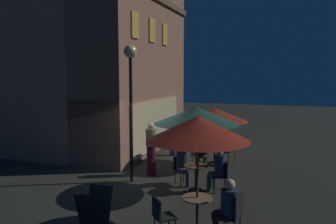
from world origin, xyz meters
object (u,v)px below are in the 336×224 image
at_px(cafe_chair_4, 230,148).
at_px(patron_seated_0, 218,168).
at_px(street_lamp_near_corner, 131,78).
at_px(cafe_chair_2, 234,212).
at_px(cafe_chair_1, 181,167).
at_px(patio_umbrella_2, 215,115).
at_px(patron_seated_1, 183,162).
at_px(patio_umbrella_0, 196,116).
at_px(patron_seated_2, 227,205).
at_px(patron_seated_3, 228,146).
at_px(menu_sandwich_board, 94,212).
at_px(patron_standing_6, 173,136).
at_px(cafe_table_0, 196,173).
at_px(patio_umbrella_1, 198,129).
at_px(cafe_chair_0, 223,173).
at_px(cafe_chair_3, 161,214).
at_px(cafe_chair_5, 197,154).
at_px(cafe_table_2, 214,152).
at_px(patron_standing_5, 151,149).
at_px(patron_seated_4, 200,150).
at_px(cafe_table_1, 197,207).

distance_m(cafe_chair_4, patron_seated_0, 3.40).
distance_m(street_lamp_near_corner, cafe_chair_2, 5.26).
distance_m(cafe_chair_1, cafe_chair_4, 3.26).
relative_size(patio_umbrella_2, patron_seated_1, 1.87).
bearing_deg(patron_seated_1, patio_umbrella_0, 0.00).
relative_size(patron_seated_1, patron_seated_2, 1.02).
height_order(cafe_chair_4, patron_seated_3, patron_seated_3).
bearing_deg(patio_umbrella_2, menu_sandwich_board, 168.96).
distance_m(patron_seated_1, patron_standing_6, 3.82).
relative_size(patio_umbrella_2, patron_seated_2, 1.90).
bearing_deg(menu_sandwich_board, patron_standing_6, 3.68).
bearing_deg(cafe_chair_1, cafe_table_0, -0.00).
height_order(patio_umbrella_1, patron_seated_0, patio_umbrella_1).
height_order(cafe_table_0, cafe_chair_0, cafe_chair_0).
bearing_deg(patron_seated_2, street_lamp_near_corner, -25.98).
distance_m(cafe_chair_3, cafe_chair_4, 6.54).
bearing_deg(cafe_table_0, patron_seated_0, -72.03).
bearing_deg(patron_seated_0, cafe_chair_5, -77.82).
bearing_deg(cafe_table_2, cafe_table_0, -178.43).
height_order(cafe_chair_2, cafe_chair_3, cafe_chair_2).
height_order(cafe_chair_5, patron_standing_6, patron_standing_6).
xyz_separation_m(patio_umbrella_0, patron_standing_5, (1.04, 1.84, -1.32)).
bearing_deg(patron_seated_4, cafe_table_2, 0.00).
bearing_deg(cafe_chair_3, patron_seated_1, 56.07).
bearing_deg(cafe_chair_0, cafe_chair_3, 60.24).
bearing_deg(street_lamp_near_corner, cafe_chair_5, -37.81).
distance_m(street_lamp_near_corner, patron_seated_1, 3.03).
bearing_deg(cafe_chair_2, patron_seated_3, -67.39).
relative_size(patio_umbrella_0, patron_seated_0, 1.95).
height_order(cafe_chair_3, patron_standing_5, patron_standing_5).
relative_size(cafe_chair_1, patron_seated_1, 0.66).
distance_m(cafe_table_0, cafe_chair_1, 0.78).
bearing_deg(menu_sandwich_board, patron_seated_4, -10.55).
distance_m(patron_seated_0, patron_standing_5, 2.58).
xyz_separation_m(patron_seated_2, patron_standing_5, (3.54, 3.19, 0.18)).
bearing_deg(cafe_table_1, cafe_chair_3, 133.74).
bearing_deg(patron_standing_6, patron_seated_1, 153.80).
xyz_separation_m(cafe_chair_0, cafe_chair_4, (3.34, 0.35, -0.00)).
height_order(cafe_table_0, patron_seated_2, patron_seated_2).
relative_size(cafe_chair_5, patron_standing_5, 0.53).
bearing_deg(patron_seated_4, cafe_table_1, -131.31).
bearing_deg(cafe_chair_1, street_lamp_near_corner, -130.02).
relative_size(patio_umbrella_2, cafe_chair_2, 2.42).
height_order(street_lamp_near_corner, cafe_chair_2, street_lamp_near_corner).
xyz_separation_m(cafe_chair_1, patron_seated_0, (-0.29, -1.21, 0.19)).
relative_size(cafe_chair_1, patron_seated_4, 0.71).
bearing_deg(cafe_table_2, patio_umbrella_2, -135.00).
distance_m(patio_umbrella_2, cafe_chair_2, 5.79).
bearing_deg(cafe_chair_1, patron_seated_4, 123.91).
bearing_deg(cafe_table_1, patron_seated_1, 23.32).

